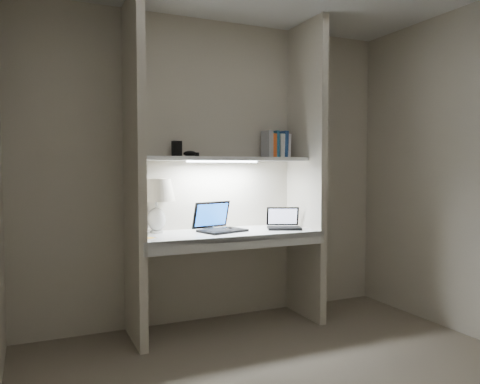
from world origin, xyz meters
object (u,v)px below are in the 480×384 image
book_row (276,145)px  laptop_netbook (284,224)px  table_lamp (156,196)px  speaker (207,220)px  laptop_main (218,224)px

book_row → laptop_netbook: bearing=-96.3°
table_lamp → speaker: 0.49m
laptop_main → laptop_netbook: (0.56, -0.08, -0.01)m
table_lamp → book_row: size_ratio=1.84×
table_lamp → book_row: book_row is taller
laptop_main → laptop_netbook: size_ratio=1.22×
table_lamp → laptop_main: table_lamp is taller
table_lamp → book_row: bearing=0.1°
laptop_netbook → book_row: book_row is taller
laptop_main → speaker: laptop_main is taller
table_lamp → laptop_netbook: size_ratio=1.23×
table_lamp → laptop_netbook: (1.03, -0.18, -0.24)m
speaker → laptop_main: bearing=-72.1°
laptop_main → laptop_netbook: 0.56m
laptop_main → laptop_netbook: laptop_main is taller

